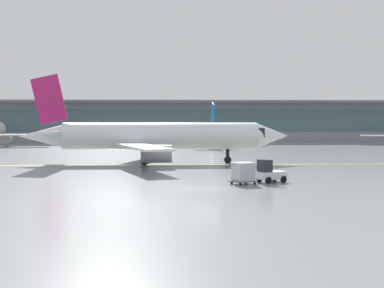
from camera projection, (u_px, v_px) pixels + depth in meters
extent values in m
plane|color=gray|center=(205.00, 189.00, 50.01)|extent=(400.00, 400.00, 0.00)
cube|color=yellow|center=(161.00, 165.00, 73.97)|extent=(110.00, 1.73, 0.01)
cube|color=#8C939E|center=(170.00, 122.00, 141.58)|extent=(168.54, 8.00, 9.00)
cube|color=slate|center=(171.00, 120.00, 137.49)|extent=(161.80, 0.16, 5.04)
cube|color=slate|center=(170.00, 102.00, 139.85)|extent=(175.28, 11.00, 0.60)
cone|color=silver|center=(2.00, 129.00, 130.81)|extent=(3.25, 3.96, 2.94)
cube|color=silver|center=(17.00, 135.00, 115.89)|extent=(13.07, 5.30, 0.25)
cylinder|color=#999EA3|center=(6.00, 139.00, 117.35)|extent=(2.19, 3.43, 1.91)
cylinder|color=white|center=(205.00, 133.00, 119.62)|extent=(3.35, 18.72, 2.59)
cone|color=white|center=(199.00, 131.00, 130.41)|extent=(2.58, 3.20, 2.46)
cube|color=black|center=(200.00, 130.00, 128.34)|extent=(2.11, 2.41, 0.91)
cone|color=white|center=(213.00, 134.00, 108.32)|extent=(2.37, 4.23, 2.20)
cube|color=white|center=(173.00, 137.00, 117.42)|extent=(10.93, 4.89, 0.21)
cylinder|color=#999EA3|center=(183.00, 140.00, 118.82)|extent=(1.71, 2.80, 1.60)
cube|color=white|center=(239.00, 136.00, 118.86)|extent=(10.88, 5.67, 0.21)
cylinder|color=#999EA3|center=(227.00, 140.00, 119.80)|extent=(1.71, 2.80, 1.60)
cube|color=#1472B2|center=(213.00, 115.00, 108.97)|extent=(0.42, 3.50, 4.87)
cube|color=white|center=(202.00, 132.00, 109.22)|extent=(3.88, 1.98, 0.18)
cube|color=white|center=(223.00, 132.00, 109.63)|extent=(3.88, 1.98, 0.18)
cylinder|color=black|center=(201.00, 141.00, 126.19)|extent=(0.33, 0.33, 1.37)
cylinder|color=black|center=(201.00, 143.00, 126.20)|extent=(0.45, 0.70, 0.68)
cylinder|color=black|center=(197.00, 143.00, 118.01)|extent=(0.33, 0.33, 1.37)
cylinder|color=black|center=(197.00, 145.00, 118.03)|extent=(0.45, 0.70, 0.68)
cylinder|color=black|center=(215.00, 143.00, 118.39)|extent=(0.33, 0.33, 1.37)
cylinder|color=black|center=(215.00, 145.00, 118.41)|extent=(0.45, 0.70, 0.68)
cylinder|color=white|center=(160.00, 136.00, 75.79)|extent=(24.54, 3.71, 3.40)
cone|color=white|center=(272.00, 136.00, 76.59)|extent=(4.12, 3.28, 3.23)
cube|color=black|center=(251.00, 132.00, 76.42)|extent=(3.10, 2.69, 1.19)
cone|color=white|center=(41.00, 136.00, 74.97)|extent=(5.48, 2.96, 2.89)
cube|color=white|center=(146.00, 141.00, 84.41)|extent=(7.11, 14.34, 0.28)
cylinder|color=#999EA3|center=(157.00, 148.00, 81.75)|extent=(3.63, 2.15, 2.10)
cube|color=white|center=(143.00, 147.00, 67.05)|extent=(6.79, 14.36, 0.28)
cylinder|color=#999EA3|center=(156.00, 154.00, 69.97)|extent=(3.63, 2.15, 2.10)
cube|color=#B21E66|center=(49.00, 99.00, 74.81)|extent=(4.59, 0.42, 6.41)
cube|color=white|center=(56.00, 132.00, 77.52)|extent=(2.46, 5.03, 0.24)
cube|color=white|center=(49.00, 133.00, 72.53)|extent=(2.46, 5.03, 0.24)
cylinder|color=black|center=(228.00, 156.00, 76.39)|extent=(0.44, 0.44, 1.80)
cylinder|color=black|center=(228.00, 160.00, 76.42)|extent=(0.91, 0.56, 0.90)
cylinder|color=black|center=(145.00, 155.00, 78.10)|extent=(0.44, 0.44, 1.80)
cylinder|color=black|center=(145.00, 159.00, 78.13)|extent=(0.91, 0.56, 0.90)
cylinder|color=black|center=(144.00, 158.00, 73.51)|extent=(0.44, 0.44, 1.80)
cylinder|color=black|center=(144.00, 161.00, 73.53)|extent=(0.91, 0.56, 0.90)
cube|color=silver|center=(271.00, 175.00, 54.65)|extent=(2.95, 2.38, 0.70)
cube|color=#1E2328|center=(265.00, 166.00, 54.24)|extent=(1.34, 1.51, 1.10)
cylinder|color=black|center=(274.00, 178.00, 55.69)|extent=(0.64, 0.46, 0.60)
cylinder|color=black|center=(283.00, 179.00, 54.47)|extent=(0.64, 0.46, 0.60)
cylinder|color=black|center=(259.00, 179.00, 54.86)|extent=(0.64, 0.46, 0.60)
cylinder|color=black|center=(268.00, 180.00, 53.64)|extent=(0.64, 0.46, 0.60)
cube|color=#595B60|center=(243.00, 181.00, 53.16)|extent=(2.58, 2.34, 0.12)
cube|color=#B2B7C1|center=(243.00, 171.00, 53.12)|extent=(2.09, 2.04, 1.60)
cylinder|color=black|center=(246.00, 182.00, 54.15)|extent=(0.24, 0.18, 0.22)
cylinder|color=black|center=(255.00, 183.00, 52.93)|extent=(0.24, 0.18, 0.22)
cylinder|color=black|center=(232.00, 183.00, 53.42)|extent=(0.24, 0.18, 0.22)
cylinder|color=black|center=(241.00, 184.00, 52.19)|extent=(0.24, 0.18, 0.22)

